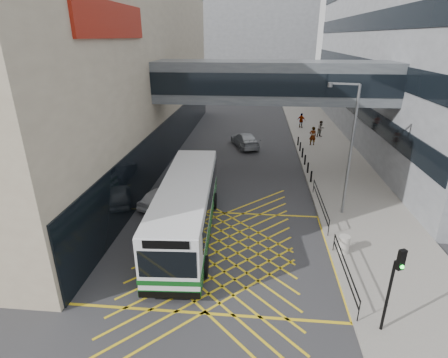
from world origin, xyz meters
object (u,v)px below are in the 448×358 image
(traffic_light, at_px, (394,279))
(pedestrian_c, at_px, (301,121))
(pedestrian_b, at_px, (321,129))
(bus, at_px, (187,206))
(pedestrian_a, at_px, (313,136))
(street_lamp, at_px, (348,143))
(litter_bin, at_px, (344,244))
(car_white, at_px, (160,196))
(car_dark, at_px, (192,174))
(car_silver, at_px, (245,139))

(traffic_light, height_order, pedestrian_c, traffic_light)
(pedestrian_b, bearing_deg, traffic_light, -128.14)
(bus, bearing_deg, pedestrian_a, 59.16)
(street_lamp, height_order, litter_bin, street_lamp)
(street_lamp, bearing_deg, bus, -149.10)
(pedestrian_a, bearing_deg, car_white, 43.38)
(litter_bin, distance_m, pedestrian_b, 23.37)
(bus, distance_m, car_white, 4.48)
(street_lamp, bearing_deg, litter_bin, -87.31)
(traffic_light, distance_m, pedestrian_a, 25.21)
(litter_bin, bearing_deg, street_lamp, 80.87)
(bus, bearing_deg, litter_bin, -12.70)
(pedestrian_b, bearing_deg, car_dark, -164.80)
(car_silver, height_order, pedestrian_b, pedestrian_b)
(bus, relative_size, litter_bin, 12.36)
(car_white, relative_size, car_silver, 0.80)
(pedestrian_b, bearing_deg, car_white, -160.49)
(car_silver, xyz_separation_m, pedestrian_b, (8.37, 4.13, 0.29))
(bus, bearing_deg, street_lamp, 15.79)
(litter_bin, height_order, pedestrian_b, pedestrian_b)
(car_white, height_order, pedestrian_a, pedestrian_a)
(street_lamp, distance_m, pedestrian_b, 19.05)
(litter_bin, relative_size, pedestrian_b, 0.53)
(car_white, xyz_separation_m, pedestrian_a, (12.22, 14.96, 0.50))
(traffic_light, height_order, pedestrian_b, traffic_light)
(bus, xyz_separation_m, litter_bin, (8.54, -1.42, -1.12))
(bus, relative_size, traffic_light, 3.18)
(car_dark, xyz_separation_m, traffic_light, (10.06, -14.48, 1.95))
(bus, bearing_deg, pedestrian_b, 59.96)
(car_white, height_order, traffic_light, traffic_light)
(car_white, relative_size, pedestrian_a, 2.04)
(litter_bin, bearing_deg, car_white, 156.32)
(car_white, distance_m, pedestrian_a, 19.32)
(car_dark, distance_m, pedestrian_c, 21.01)
(bus, height_order, litter_bin, bus)
(car_silver, height_order, litter_bin, car_silver)
(car_white, distance_m, car_silver, 15.15)
(car_dark, relative_size, litter_bin, 4.25)
(car_dark, bearing_deg, bus, 99.96)
(litter_bin, relative_size, pedestrian_c, 0.54)
(car_white, distance_m, pedestrian_b, 22.84)
(traffic_light, bearing_deg, pedestrian_b, 60.95)
(street_lamp, distance_m, pedestrian_a, 15.66)
(car_silver, relative_size, street_lamp, 0.61)
(bus, relative_size, car_silver, 2.40)
(car_white, xyz_separation_m, traffic_light, (11.51, -10.19, 1.96))
(car_white, distance_m, litter_bin, 12.16)
(car_silver, xyz_separation_m, pedestrian_c, (6.66, 8.30, 0.28))
(bus, xyz_separation_m, pedestrian_b, (11.00, 21.82, -0.70))
(litter_bin, bearing_deg, car_dark, 136.57)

